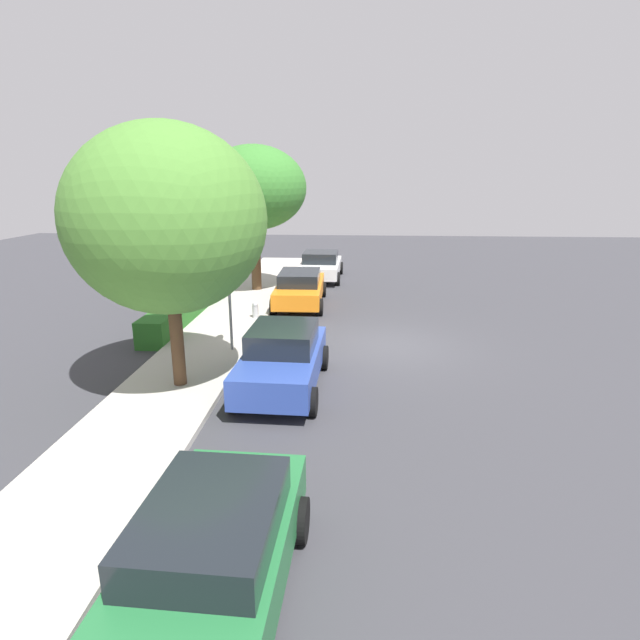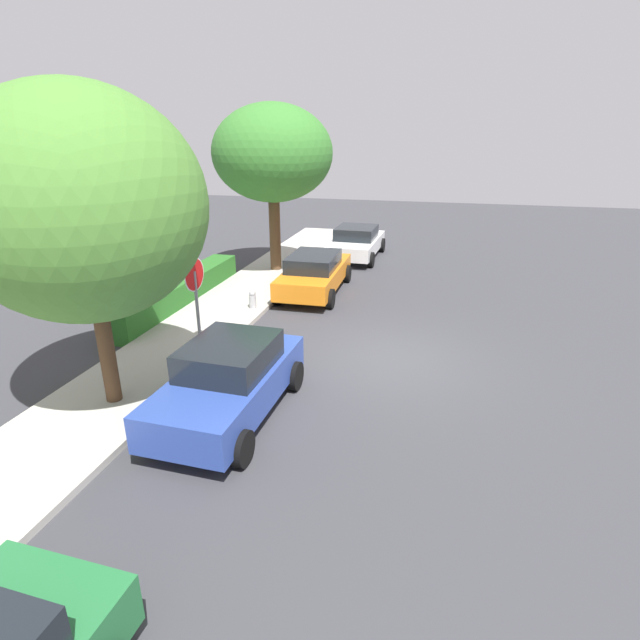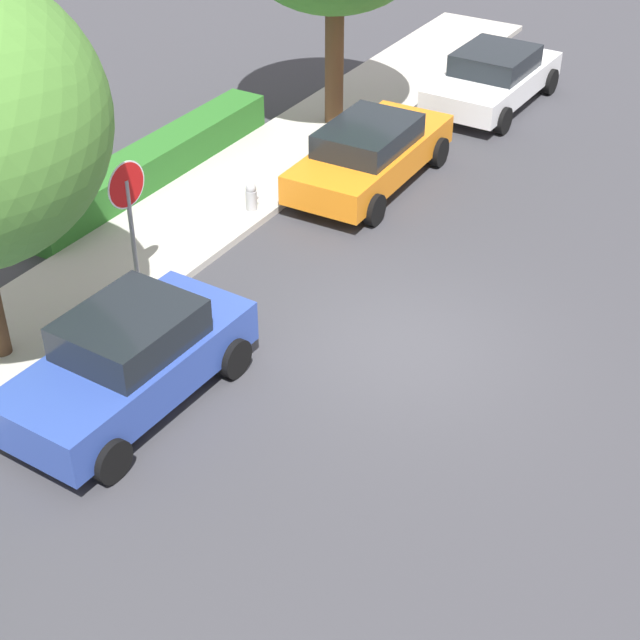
# 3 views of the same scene
# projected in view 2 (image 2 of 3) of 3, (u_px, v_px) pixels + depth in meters

# --- Properties ---
(ground_plane) EXTENTS (60.00, 60.00, 0.00)m
(ground_plane) POSITION_uv_depth(u_px,v_px,m) (391.00, 359.00, 12.37)
(ground_plane) COLOR #38383D
(sidewalk_curb) EXTENTS (32.00, 2.52, 0.14)m
(sidewalk_curb) POSITION_uv_depth(u_px,v_px,m) (192.00, 336.00, 13.58)
(sidewalk_curb) COLOR #B2ADA3
(sidewalk_curb) RESTS_ON ground_plane
(stop_sign) EXTENTS (0.81, 0.08, 2.55)m
(stop_sign) POSITION_uv_depth(u_px,v_px,m) (196.00, 290.00, 11.82)
(stop_sign) COLOR gray
(stop_sign) RESTS_ON ground_plane
(parked_car_blue) EXTENTS (4.10, 2.06, 1.54)m
(parked_car_blue) POSITION_uv_depth(u_px,v_px,m) (230.00, 380.00, 9.66)
(parked_car_blue) COLOR #2D479E
(parked_car_blue) RESTS_ON ground_plane
(parked_car_orange) EXTENTS (4.52, 2.03, 1.39)m
(parked_car_orange) POSITION_uv_depth(u_px,v_px,m) (314.00, 273.00, 17.18)
(parked_car_orange) COLOR orange
(parked_car_orange) RESTS_ON ground_plane
(parked_car_white) EXTENTS (4.36, 2.19, 1.38)m
(parked_car_white) POSITION_uv_depth(u_px,v_px,m) (356.00, 242.00, 21.97)
(parked_car_white) COLOR white
(parked_car_white) RESTS_ON ground_plane
(street_tree_near_corner) EXTENTS (4.41, 4.41, 6.15)m
(street_tree_near_corner) POSITION_uv_depth(u_px,v_px,m) (82.00, 206.00, 8.82)
(street_tree_near_corner) COLOR #513823
(street_tree_near_corner) RESTS_ON ground_plane
(street_tree_mid_block) EXTENTS (4.41, 4.41, 6.28)m
(street_tree_mid_block) POSITION_uv_depth(u_px,v_px,m) (273.00, 154.00, 18.20)
(street_tree_mid_block) COLOR #513823
(street_tree_mid_block) RESTS_ON ground_plane
(fire_hydrant) EXTENTS (0.30, 0.22, 0.72)m
(fire_hydrant) POSITION_uv_depth(u_px,v_px,m) (253.00, 301.00, 15.43)
(fire_hydrant) COLOR #A5A5A8
(fire_hydrant) RESTS_ON ground_plane
(front_yard_hedge) EXTENTS (7.02, 0.88, 0.84)m
(front_yard_hedge) POSITION_uv_depth(u_px,v_px,m) (180.00, 292.00, 16.12)
(front_yard_hedge) COLOR #286623
(front_yard_hedge) RESTS_ON ground_plane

